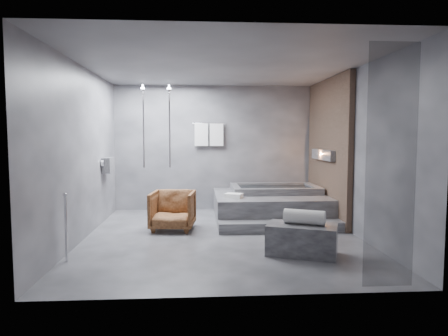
{
  "coord_description": "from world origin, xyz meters",
  "views": [
    {
      "loc": [
        -0.39,
        -6.54,
        1.68
      ],
      "look_at": [
        0.05,
        0.3,
        1.12
      ],
      "focal_mm": 32.0,
      "sensor_mm": 36.0,
      "label": 1
    }
  ],
  "objects": [
    {
      "name": "tub_deck",
      "position": [
        1.05,
        1.45,
        0.25
      ],
      "size": [
        2.2,
        2.0,
        0.5
      ],
      "primitive_type": "cube",
      "color": "#37373A",
      "rests_on": "ground"
    },
    {
      "name": "rolled_towel",
      "position": [
        1.1,
        -1.07,
        0.53
      ],
      "size": [
        0.6,
        0.43,
        0.21
      ],
      "primitive_type": "cylinder",
      "rotation": [
        0.0,
        1.57,
        -0.44
      ],
      "color": "white",
      "rests_on": "concrete_bench"
    },
    {
      "name": "deck_towel",
      "position": [
        0.28,
        0.95,
        0.54
      ],
      "size": [
        0.38,
        0.33,
        0.08
      ],
      "primitive_type": "cube",
      "rotation": [
        0.0,
        0.0,
        -0.41
      ],
      "color": "white",
      "rests_on": "tub_deck"
    },
    {
      "name": "driftwood_chair",
      "position": [
        -0.85,
        0.53,
        0.35
      ],
      "size": [
        0.83,
        0.85,
        0.7
      ],
      "primitive_type": "imported",
      "rotation": [
        0.0,
        0.0,
        -0.12
      ],
      "color": "#3F210F",
      "rests_on": "ground"
    },
    {
      "name": "concrete_bench",
      "position": [
        1.06,
        -1.1,
        0.21
      ],
      "size": [
        1.08,
        0.84,
        0.43
      ],
      "primitive_type": "cube",
      "rotation": [
        0.0,
        0.0,
        -0.38
      ],
      "color": "#313134",
      "rests_on": "ground"
    },
    {
      "name": "room",
      "position": [
        0.4,
        0.24,
        1.73
      ],
      "size": [
        5.0,
        5.04,
        2.82
      ],
      "color": "#323235",
      "rests_on": "ground"
    },
    {
      "name": "tub_step",
      "position": [
        1.05,
        0.27,
        0.09
      ],
      "size": [
        2.2,
        0.36,
        0.18
      ],
      "primitive_type": "cube",
      "color": "#37373A",
      "rests_on": "ground"
    }
  ]
}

